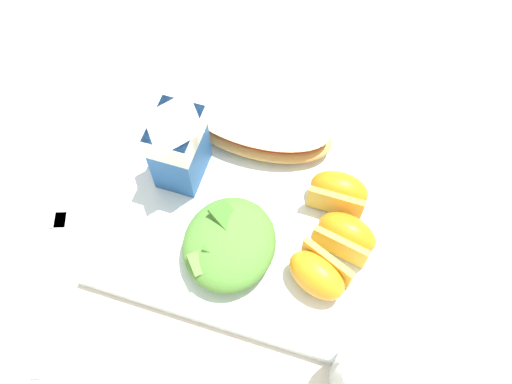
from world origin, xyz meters
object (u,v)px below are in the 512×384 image
(milk_carton, at_px, (177,141))
(drinking_clear_cup, at_px, (377,376))
(white_plate, at_px, (256,200))
(orange_wedge_front, at_px, (318,274))
(green_salad_pile, at_px, (229,243))
(orange_wedge_middle, at_px, (346,235))
(metal_fork, at_px, (53,265))
(cheesy_pizza_bread, at_px, (256,124))
(paper_napkin, at_px, (187,44))
(orange_wedge_rear, at_px, (339,191))

(milk_carton, distance_m, drinking_clear_cup, 0.28)
(white_plate, distance_m, orange_wedge_front, 0.11)
(green_salad_pile, xyz_separation_m, orange_wedge_middle, (0.04, -0.11, -0.00))
(metal_fork, bearing_deg, milk_carton, -33.82)
(cheesy_pizza_bread, distance_m, paper_napkin, 0.17)
(orange_wedge_rear, xyz_separation_m, drinking_clear_cup, (-0.17, -0.07, 0.01))
(green_salad_pile, distance_m, metal_fork, 0.18)
(orange_wedge_middle, bearing_deg, cheesy_pizza_bread, 51.29)
(drinking_clear_cup, bearing_deg, metal_fork, 87.25)
(orange_wedge_front, distance_m, drinking_clear_cup, 0.10)
(green_salad_pile, bearing_deg, white_plate, -5.31)
(orange_wedge_front, height_order, drinking_clear_cup, drinking_clear_cup)
(metal_fork, bearing_deg, white_plate, -53.28)
(cheesy_pizza_bread, height_order, orange_wedge_middle, orange_wedge_middle)
(orange_wedge_front, bearing_deg, orange_wedge_rear, 1.15)
(orange_wedge_middle, relative_size, drinking_clear_cup, 0.74)
(orange_wedge_middle, relative_size, orange_wedge_rear, 1.09)
(white_plate, xyz_separation_m, metal_fork, (-0.13, 0.17, -0.01))
(metal_fork, bearing_deg, green_salad_pile, -69.18)
(milk_carton, xyz_separation_m, orange_wedge_middle, (-0.03, -0.18, -0.04))
(orange_wedge_rear, bearing_deg, orange_wedge_front, -178.85)
(green_salad_pile, bearing_deg, orange_wedge_rear, -45.08)
(green_salad_pile, bearing_deg, cheesy_pizza_bread, 6.92)
(white_plate, bearing_deg, orange_wedge_rear, -75.49)
(green_salad_pile, relative_size, drinking_clear_cup, 1.13)
(milk_carton, xyz_separation_m, orange_wedge_rear, (0.01, -0.16, -0.04))
(orange_wedge_middle, height_order, paper_napkin, orange_wedge_middle)
(metal_fork, bearing_deg, orange_wedge_rear, -59.41)
(orange_wedge_front, relative_size, orange_wedge_rear, 1.15)
(white_plate, distance_m, cheesy_pizza_bread, 0.08)
(orange_wedge_front, height_order, paper_napkin, orange_wedge_front)
(orange_wedge_front, relative_size, orange_wedge_middle, 1.05)
(orange_wedge_rear, bearing_deg, cheesy_pizza_bread, 62.82)
(orange_wedge_rear, bearing_deg, drinking_clear_cup, -156.42)
(green_salad_pile, relative_size, paper_napkin, 0.91)
(milk_carton, bearing_deg, green_salad_pile, -133.39)
(metal_fork, bearing_deg, cheesy_pizza_bread, -36.43)
(green_salad_pile, bearing_deg, drinking_clear_cup, -116.46)
(orange_wedge_middle, bearing_deg, white_plate, 76.66)
(green_salad_pile, distance_m, orange_wedge_middle, 0.11)
(white_plate, bearing_deg, orange_wedge_middle, -103.34)
(green_salad_pile, bearing_deg, milk_carton, 46.61)
(white_plate, bearing_deg, cheesy_pizza_bread, 17.28)
(green_salad_pile, distance_m, drinking_clear_cup, 0.18)
(orange_wedge_front, xyz_separation_m, drinking_clear_cup, (-0.08, -0.07, 0.01))
(milk_carton, bearing_deg, orange_wedge_middle, -99.34)
(paper_napkin, relative_size, drinking_clear_cup, 1.24)
(white_plate, xyz_separation_m, orange_wedge_front, (-0.07, -0.08, 0.03))
(cheesy_pizza_bread, xyz_separation_m, orange_wedge_front, (-0.15, -0.11, 0.00))
(paper_napkin, distance_m, metal_fork, 0.32)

